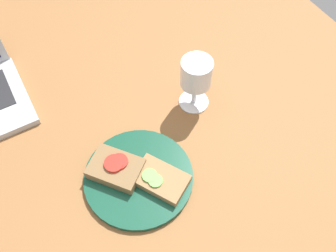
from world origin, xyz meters
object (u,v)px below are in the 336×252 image
at_px(sandwich_with_cucumber, 160,179).
at_px(wine_glass, 196,76).
at_px(plate, 139,177).
at_px(sandwich_with_tomato, 116,168).

distance_m(sandwich_with_cucumber, wine_glass, 0.25).
bearing_deg(plate, wine_glass, 29.23).
relative_size(plate, sandwich_with_tomato, 1.75).
bearing_deg(plate, sandwich_with_cucumber, -43.59).
xyz_separation_m(plate, wine_glass, (0.21, 0.12, 0.09)).
bearing_deg(sandwich_with_tomato, wine_glass, 18.84).
bearing_deg(wine_glass, plate, -150.77).
bearing_deg(sandwich_with_cucumber, wine_glass, 40.71).
relative_size(sandwich_with_tomato, wine_glass, 0.95).
xyz_separation_m(sandwich_with_cucumber, wine_glass, (0.18, 0.15, 0.08)).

